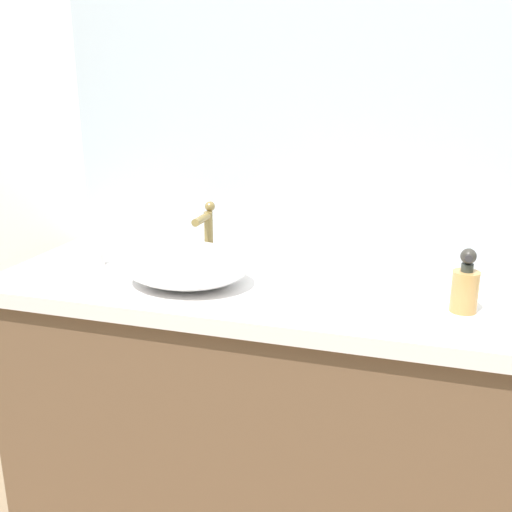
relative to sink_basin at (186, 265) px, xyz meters
name	(u,v)px	position (x,y,z in m)	size (l,w,h in m)	color
bathroom_wall_rear	(371,120)	(0.41, 0.35, 0.35)	(6.00, 0.06, 2.60)	silver
vanity_counter	(320,446)	(0.35, 0.06, -0.50)	(1.76, 0.50, 0.90)	brown
wall_mirror_panel	(351,52)	(0.35, 0.31, 0.52)	(1.65, 0.01, 1.14)	#B2BCC6
sink_basin	(186,265)	(0.00, 0.00, 0.00)	(0.33, 0.27, 0.11)	white
faucet	(207,229)	(0.00, 0.15, 0.06)	(0.03, 0.12, 0.18)	olive
soap_dispenser	(465,287)	(0.67, 0.01, 0.01)	(0.06, 0.06, 0.15)	#B58548
candle_jar	(97,258)	(-0.31, 0.08, -0.04)	(0.04, 0.04, 0.04)	silver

